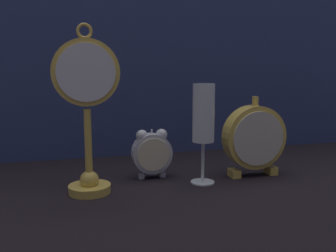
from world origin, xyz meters
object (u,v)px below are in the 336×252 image
at_px(champagne_flute, 203,119).
at_px(mantel_clock_silver, 254,138).
at_px(pocket_watch_on_stand, 87,111).
at_px(alarm_clock_twin_bell, 152,151).

bearing_deg(champagne_flute, mantel_clock_silver, 8.67).
bearing_deg(pocket_watch_on_stand, champagne_flute, 0.06).
bearing_deg(alarm_clock_twin_bell, mantel_clock_silver, -11.38).
xyz_separation_m(pocket_watch_on_stand, alarm_clock_twin_bell, (0.14, 0.07, -0.10)).
bearing_deg(champagne_flute, pocket_watch_on_stand, -179.94).
bearing_deg(pocket_watch_on_stand, mantel_clock_silver, 3.14).
relative_size(alarm_clock_twin_bell, champagne_flute, 0.52).
bearing_deg(alarm_clock_twin_bell, champagne_flute, -34.44).
xyz_separation_m(alarm_clock_twin_bell, mantel_clock_silver, (0.23, -0.05, 0.03)).
bearing_deg(mantel_clock_silver, pocket_watch_on_stand, -176.86).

